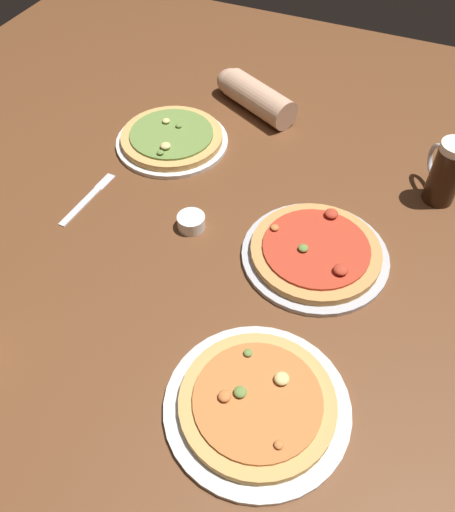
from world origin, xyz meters
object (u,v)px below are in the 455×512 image
pizza_plate_near (257,404)px  pizza_plate_far (172,139)px  knife_right (88,198)px  diner_arm (252,94)px  ramekin_sauce (191,222)px  pizza_plate_side (316,252)px  beer_mug_amber (446,172)px

pizza_plate_near → pizza_plate_far: size_ratio=1.09×
knife_right → diner_arm: (0.22, 0.53, 0.04)m
pizza_plate_far → ramekin_sauce: (0.19, -0.27, 0.00)m
pizza_plate_near → pizza_plate_far: same height
pizza_plate_near → ramekin_sauce: bearing=130.5°
ramekin_sauce → pizza_plate_side: bearing=4.9°
beer_mug_amber → pizza_plate_far: bearing=-174.3°
pizza_plate_far → pizza_plate_side: size_ratio=0.94×
beer_mug_amber → knife_right: 0.87m
diner_arm → beer_mug_amber: bearing=-17.8°
pizza_plate_near → knife_right: (-0.59, 0.34, -0.01)m
pizza_plate_side → beer_mug_amber: 0.38m
pizza_plate_side → ramekin_sauce: size_ratio=4.99×
pizza_plate_far → ramekin_sauce: 0.33m
pizza_plate_side → beer_mug_amber: beer_mug_amber is taller
pizza_plate_far → knife_right: size_ratio=1.48×
beer_mug_amber → pizza_plate_near: bearing=-106.2°
pizza_plate_near → ramekin_sauce: 0.47m
pizza_plate_far → pizza_plate_side: 0.54m
pizza_plate_far → beer_mug_amber: size_ratio=1.85×
pizza_plate_near → pizza_plate_side: size_ratio=1.02×
pizza_plate_near → knife_right: 0.68m
pizza_plate_near → knife_right: size_ratio=1.61×
diner_arm → pizza_plate_side: bearing=-54.5°
pizza_plate_far → pizza_plate_near: bearing=-51.5°
pizza_plate_near → beer_mug_amber: size_ratio=2.03×
pizza_plate_near → beer_mug_amber: bearing=73.8°
pizza_plate_far → diner_arm: size_ratio=1.10×
beer_mug_amber → diner_arm: 0.60m
knife_right → diner_arm: diner_arm is taller
diner_arm → pizza_plate_near: bearing=-67.4°
pizza_plate_far → pizza_plate_side: pizza_plate_side is taller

